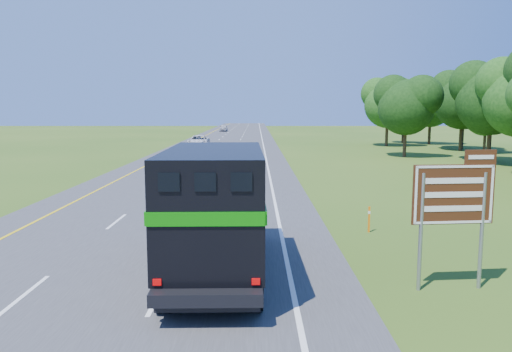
% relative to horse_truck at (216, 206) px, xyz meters
% --- Properties ---
extents(ground, '(300.00, 300.00, 0.00)m').
position_rel_horse_truck_xyz_m(ground, '(-3.25, -3.94, -2.11)').
color(ground, '#2C4E14').
rests_on(ground, ground).
extents(road, '(15.00, 260.00, 0.04)m').
position_rel_horse_truck_xyz_m(road, '(-3.25, 46.06, -2.09)').
color(road, '#38383A').
rests_on(road, ground).
extents(lane_markings, '(11.15, 260.00, 0.01)m').
position_rel_horse_truck_xyz_m(lane_markings, '(-3.25, 46.06, -2.07)').
color(lane_markings, yellow).
rests_on(lane_markings, road).
extents(horse_truck, '(2.94, 8.81, 3.87)m').
position_rel_horse_truck_xyz_m(horse_truck, '(0.00, 0.00, 0.00)').
color(horse_truck, black).
rests_on(horse_truck, road).
extents(white_suv, '(2.73, 5.81, 1.61)m').
position_rel_horse_truck_xyz_m(white_suv, '(-6.56, 52.42, -1.27)').
color(white_suv, silver).
rests_on(white_suv, road).
extents(far_car, '(1.80, 4.46, 1.52)m').
position_rel_horse_truck_xyz_m(far_car, '(-6.47, 102.57, -1.31)').
color(far_car, '#ACACB3').
rests_on(far_car, road).
extents(exit_sign, '(2.33, 0.29, 3.95)m').
position_rel_horse_truck_xyz_m(exit_sign, '(6.72, -1.41, 0.46)').
color(exit_sign, gray).
rests_on(exit_sign, ground).
extents(delineator, '(0.09, 0.05, 1.09)m').
position_rel_horse_truck_xyz_m(delineator, '(5.90, 5.21, -1.53)').
color(delineator, orange).
rests_on(delineator, ground).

